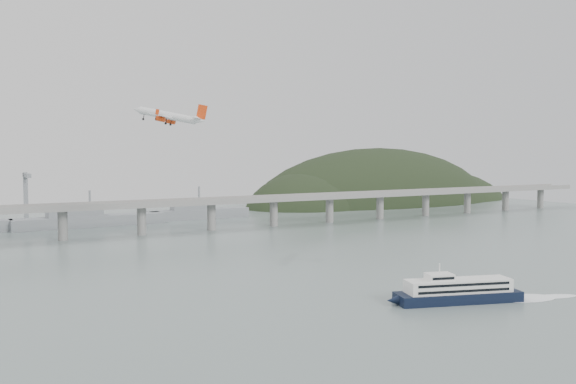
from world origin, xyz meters
TOP-DOWN VIEW (x-y plane):
  - ground at (0.00, 0.00)m, footprint 900.00×900.00m
  - bridge at (-1.15, 200.00)m, footprint 800.00×22.00m
  - headland at (285.18, 331.75)m, footprint 365.00×155.00m
  - ferry at (19.45, -37.68)m, footprint 75.54×30.92m
  - airliner at (-42.84, 102.00)m, footprint 33.37×32.64m

SIDE VIEW (x-z plane):
  - headland at x=285.18m, z-range -97.34..58.66m
  - ground at x=0.00m, z-range 0.00..0.00m
  - ferry at x=19.45m, z-range -3.35..11.30m
  - bridge at x=-1.15m, z-range 5.70..29.60m
  - airliner at x=-42.84m, z-range 68.09..78.96m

